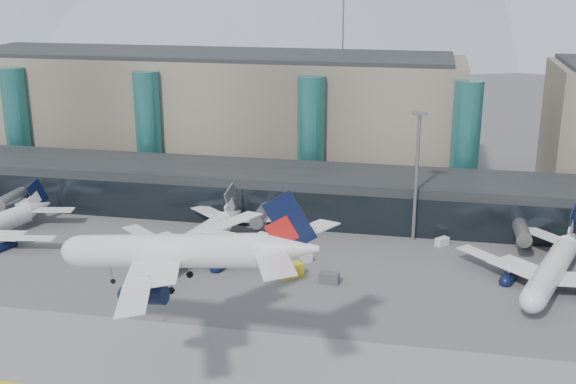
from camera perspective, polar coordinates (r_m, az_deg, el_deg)
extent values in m
plane|color=#515154|center=(106.59, -7.73, -11.70)|extent=(900.00, 900.00, 0.00)
cube|color=gold|center=(103.05, -21.45, -13.91)|extent=(8.00, 1.00, 0.02)
cube|color=black|center=(156.28, -0.99, 0.02)|extent=(170.00, 18.00, 10.00)
cube|color=black|center=(148.33, -1.72, -1.35)|extent=(170.00, 0.40, 8.00)
cylinder|color=slate|center=(167.14, -20.59, -0.25)|extent=(2.80, 14.00, 2.80)
cube|color=slate|center=(168.01, -20.49, -1.23)|extent=(1.20, 1.20, 2.40)
cylinder|color=slate|center=(146.33, -1.90, -1.54)|extent=(2.80, 14.00, 2.80)
cube|color=slate|center=(147.32, -1.89, -2.64)|extent=(1.20, 1.20, 2.40)
cylinder|color=slate|center=(143.98, 17.89, -2.72)|extent=(2.80, 14.00, 2.80)
cube|color=slate|center=(144.99, 17.78, -3.83)|extent=(1.20, 1.20, 2.40)
cube|color=gray|center=(190.18, -6.37, 6.15)|extent=(130.00, 30.00, 30.00)
cube|color=black|center=(187.83, -6.53, 10.79)|extent=(123.50, 28.00, 1.00)
cylinder|color=#276E6E|center=(194.80, -20.59, 5.11)|extent=(6.40, 6.40, 28.00)
cylinder|color=#276E6E|center=(179.01, -10.96, 4.91)|extent=(6.40, 6.40, 28.00)
cylinder|color=#276E6E|center=(168.22, 1.82, 4.43)|extent=(6.40, 6.40, 28.00)
cylinder|color=#276E6E|center=(166.28, 13.83, 3.79)|extent=(6.40, 6.40, 28.00)
cylinder|color=slate|center=(179.65, 4.38, 12.96)|extent=(0.40, 0.40, 16.00)
cylinder|color=slate|center=(141.28, 10.10, 1.04)|extent=(0.70, 0.70, 25.00)
cube|color=slate|center=(138.31, 10.38, 6.13)|extent=(3.00, 1.20, 0.60)
cylinder|color=silver|center=(93.49, -8.40, -3.82)|extent=(26.87, 8.04, 4.39)
ellipsoid|color=silver|center=(100.06, -15.17, -2.83)|extent=(6.70, 5.21, 4.39)
cone|color=silver|center=(87.22, 1.62, -5.06)|extent=(8.12, 5.41, 4.39)
cube|color=silver|center=(85.25, -10.18, -6.58)|extent=(11.70, 20.00, 0.22)
cylinder|color=black|center=(88.66, -10.25, -7.21)|extent=(5.59, 3.13, 2.42)
cube|color=silver|center=(82.49, 0.50, -6.24)|extent=(6.93, 10.55, 0.18)
cube|color=silver|center=(100.91, -4.96, -2.53)|extent=(15.72, 19.39, 0.22)
cylinder|color=black|center=(100.37, -6.25, -4.05)|extent=(5.59, 3.13, 2.42)
cube|color=silver|center=(91.85, 2.63, -3.75)|extent=(8.86, 10.20, 0.18)
cube|color=black|center=(85.84, 1.88, -2.92)|extent=(6.54, 1.17, 7.74)
cube|color=#B01815|center=(86.62, 1.16, -3.66)|extent=(4.39, 0.92, 4.23)
cylinder|color=slate|center=(98.96, -13.12, -4.67)|extent=(0.18, 0.18, 3.52)
cylinder|color=black|center=(99.53, -13.06, -5.49)|extent=(0.81, 0.38, 0.78)
cylinder|color=black|center=(92.53, -8.41, -7.00)|extent=(1.05, 0.53, 1.00)
cylinder|color=black|center=(96.81, -6.97, -5.81)|extent=(1.05, 0.53, 1.00)
cone|color=silver|center=(161.53, -18.70, -0.58)|extent=(5.51, 7.29, 3.75)
cube|color=silver|center=(147.92, -20.16, -2.68)|extent=(16.73, 7.55, 0.19)
cylinder|color=black|center=(149.19, -20.95, -3.39)|extent=(3.32, 4.93, 2.06)
cube|color=silver|center=(158.27, -17.59, -0.76)|extent=(8.85, 4.71, 0.15)
cube|color=silver|center=(164.74, -19.78, -0.28)|extent=(8.19, 8.25, 0.15)
cube|color=black|center=(160.89, -18.72, 0.47)|extent=(1.90, 5.40, 6.59)
cube|color=silver|center=(160.58, -18.93, -0.01)|extent=(1.38, 3.65, 3.61)
cylinder|color=black|center=(152.84, -21.67, -3.47)|extent=(0.57, 0.92, 0.85)
cylinder|color=silver|center=(134.15, -7.35, -3.27)|extent=(9.74, 25.29, 4.14)
ellipsoid|color=silver|center=(124.47, -10.36, -5.08)|extent=(5.36, 6.59, 4.14)
cone|color=silver|center=(147.14, -4.08, -1.21)|extent=(5.66, 7.90, 4.14)
cube|color=silver|center=(131.61, -3.61, -3.88)|extent=(18.72, 9.60, 0.21)
cylinder|color=black|center=(132.19, -4.71, -4.80)|extent=(3.36, 5.39, 2.28)
cube|color=silver|center=(144.86, -2.34, -1.39)|extent=(9.89, 5.83, 0.17)
cube|color=silver|center=(140.43, -10.07, -2.74)|extent=(17.79, 15.81, 0.21)
cylinder|color=black|center=(138.92, -9.62, -3.87)|extent=(3.36, 5.39, 2.28)
cube|color=silver|center=(149.43, -5.77, -0.88)|extent=(9.34, 8.80, 0.17)
cube|color=slate|center=(146.43, -4.04, 0.06)|extent=(1.65, 6.08, 7.29)
cube|color=silver|center=(145.90, -4.23, -0.52)|extent=(1.23, 4.10, 3.99)
cylinder|color=slate|center=(128.34, -9.35, -5.63)|extent=(0.17, 0.17, 3.31)
cylinder|color=black|center=(128.90, -9.32, -6.22)|extent=(0.42, 0.78, 0.74)
cylinder|color=black|center=(135.28, -6.14, -4.93)|extent=(0.57, 1.00, 0.95)
cylinder|color=black|center=(137.73, -7.93, -4.58)|extent=(0.57, 1.00, 0.95)
cylinder|color=silver|center=(129.59, 20.32, -5.03)|extent=(12.25, 24.68, 4.10)
ellipsoid|color=silver|center=(118.29, 19.11, -7.04)|extent=(5.81, 6.79, 4.10)
cone|color=silver|center=(144.30, 21.59, -2.82)|extent=(6.26, 8.05, 4.10)
cube|color=silver|center=(133.06, 16.72, -4.39)|extent=(16.79, 16.73, 0.21)
cylinder|color=black|center=(132.10, 17.37, -5.59)|extent=(3.80, 5.42, 2.26)
cube|color=silver|center=(144.99, 19.69, -2.43)|extent=(8.80, 9.19, 0.16)
cube|color=black|center=(143.61, 21.76, -1.55)|extent=(2.31, 5.85, 7.22)
cube|color=silver|center=(142.99, 21.63, -2.14)|extent=(1.66, 3.95, 3.95)
cylinder|color=slate|center=(122.71, 19.37, -7.54)|extent=(0.17, 0.17, 3.28)
cylinder|color=black|center=(123.29, 19.31, -8.15)|extent=(0.49, 0.77, 0.73)
cylinder|color=black|center=(131.75, 21.28, -6.70)|extent=(0.66, 1.00, 0.94)
cylinder|color=black|center=(132.47, 19.18, -6.34)|extent=(0.66, 1.00, 0.94)
cube|color=gold|center=(141.44, -6.67, -3.82)|extent=(2.51, 2.94, 1.45)
cube|color=#47484C|center=(123.79, 3.27, -6.80)|extent=(3.44, 2.00, 1.85)
cube|color=silver|center=(143.04, 12.09, -3.84)|extent=(2.87, 2.91, 1.52)
cube|color=silver|center=(132.84, 1.43, -5.12)|extent=(2.74, 3.02, 1.53)
cube|color=gold|center=(126.05, 0.21, -6.20)|extent=(4.53, 4.43, 2.30)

